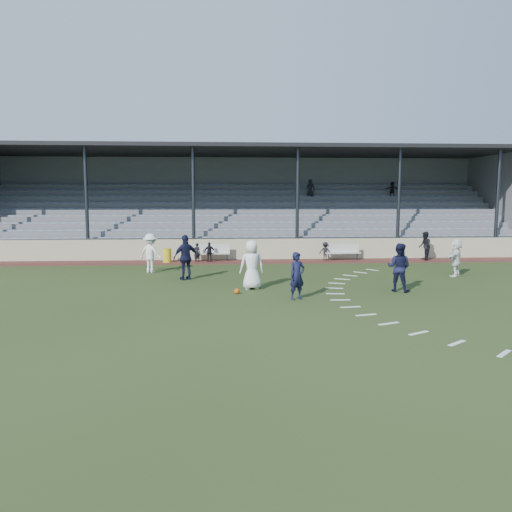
{
  "coord_description": "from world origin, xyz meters",
  "views": [
    {
      "loc": [
        -1.28,
        -17.18,
        3.7
      ],
      "look_at": [
        0.0,
        2.5,
        1.3
      ],
      "focal_mm": 35.0,
      "sensor_mm": 36.0,
      "label": 1
    }
  ],
  "objects": [
    {
      "name": "player_white_lead",
      "position": [
        -0.18,
        2.3,
        0.98
      ],
      "size": [
        1.03,
        0.74,
        1.95
      ],
      "primitive_type": "imported",
      "rotation": [
        0.0,
        0.0,
        3.27
      ],
      "color": "white",
      "rests_on": "ground"
    },
    {
      "name": "sub_right",
      "position": [
        4.49,
        10.72,
        0.54
      ],
      "size": [
        0.76,
        0.58,
        1.04
      ],
      "primitive_type": "imported",
      "rotation": [
        0.0,
        0.0,
        2.82
      ],
      "color": "black",
      "rests_on": "cinder_track"
    },
    {
      "name": "penalty_arc",
      "position": [
        4.12,
        0.0,
        0.01
      ],
      "size": [
        3.89,
        14.63,
        0.01
      ],
      "color": "white",
      "rests_on": "ground"
    },
    {
      "name": "trash_bin",
      "position": [
        -4.41,
        10.44,
        0.4
      ],
      "size": [
        0.48,
        0.48,
        0.76
      ],
      "primitive_type": "cylinder",
      "color": "gold",
      "rests_on": "cinder_track"
    },
    {
      "name": "official",
      "position": [
        10.16,
        10.39,
        0.84
      ],
      "size": [
        0.76,
        0.9,
        1.64
      ],
      "primitive_type": "imported",
      "rotation": [
        0.0,
        0.0,
        4.52
      ],
      "color": "black",
      "rests_on": "cinder_track"
    },
    {
      "name": "cinder_track",
      "position": [
        0.0,
        10.5,
        0.01
      ],
      "size": [
        34.0,
        2.0,
        0.02
      ],
      "primitive_type": "cube",
      "color": "#4F241F",
      "rests_on": "ground"
    },
    {
      "name": "ground",
      "position": [
        0.0,
        0.0,
        0.0
      ],
      "size": [
        90.0,
        90.0,
        0.0
      ],
      "primitive_type": "plane",
      "color": "#293A18",
      "rests_on": "ground"
    },
    {
      "name": "player_white_back",
      "position": [
        9.37,
        4.91,
        0.87
      ],
      "size": [
        1.44,
        1.57,
        1.75
      ],
      "primitive_type": "imported",
      "rotation": [
        0.0,
        0.0,
        4.01
      ],
      "color": "white",
      "rests_on": "ground"
    },
    {
      "name": "player_white_wing",
      "position": [
        -4.8,
        6.94,
        0.94
      ],
      "size": [
        1.4,
        1.16,
        1.88
      ],
      "primitive_type": "imported",
      "rotation": [
        0.0,
        0.0,
        2.69
      ],
      "color": "white",
      "rests_on": "ground"
    },
    {
      "name": "retaining_wall",
      "position": [
        0.0,
        11.55,
        0.6
      ],
      "size": [
        34.0,
        0.18,
        1.2
      ],
      "primitive_type": "cube",
      "color": "#BDB591",
      "rests_on": "ground"
    },
    {
      "name": "football",
      "position": [
        -0.8,
        1.36,
        0.1
      ],
      "size": [
        0.21,
        0.21,
        0.21
      ],
      "primitive_type": "sphere",
      "color": "#D34E0C",
      "rests_on": "ground"
    },
    {
      "name": "grandstand",
      "position": [
        0.01,
        16.26,
        2.2
      ],
      "size": [
        34.6,
        9.0,
        6.61
      ],
      "color": "slate",
      "rests_on": "ground"
    },
    {
      "name": "sub_left_far",
      "position": [
        -2.08,
        10.44,
        0.57
      ],
      "size": [
        0.68,
        0.36,
        1.11
      ],
      "primitive_type": "imported",
      "rotation": [
        0.0,
        0.0,
        3.29
      ],
      "color": "black",
      "rests_on": "cinder_track"
    },
    {
      "name": "player_navy_lead",
      "position": [
        1.32,
        0.21,
        0.85
      ],
      "size": [
        0.74,
        0.64,
        1.71
      ],
      "primitive_type": "imported",
      "rotation": [
        0.0,
        0.0,
        0.46
      ],
      "color": "black",
      "rests_on": "ground"
    },
    {
      "name": "player_navy_wing",
      "position": [
        -2.94,
        4.7,
        0.99
      ],
      "size": [
        1.26,
        0.96,
        1.98
      ],
      "primitive_type": "imported",
      "rotation": [
        0.0,
        0.0,
        3.61
      ],
      "color": "black",
      "rests_on": "ground"
    },
    {
      "name": "bench_right",
      "position": [
        5.48,
        10.7,
        0.58
      ],
      "size": [
        2.03,
        0.65,
        0.95
      ],
      "rotation": [
        0.0,
        0.0,
        0.1
      ],
      "color": "beige",
      "rests_on": "cinder_track"
    },
    {
      "name": "bench_left",
      "position": [
        -1.95,
        10.89,
        0.58
      ],
      "size": [
        2.0,
        0.47,
        0.95
      ],
      "rotation": [
        0.0,
        0.0,
        -0.01
      ],
      "color": "beige",
      "rests_on": "cinder_track"
    },
    {
      "name": "player_navy_mid",
      "position": [
        5.47,
        1.47,
        0.94
      ],
      "size": [
        1.15,
        1.1,
        1.88
      ],
      "primitive_type": "imported",
      "rotation": [
        0.0,
        0.0,
        2.55
      ],
      "color": "black",
      "rests_on": "ground"
    },
    {
      "name": "sub_left_near",
      "position": [
        -2.78,
        10.46,
        0.55
      ],
      "size": [
        0.44,
        0.35,
        1.06
      ],
      "primitive_type": "imported",
      "rotation": [
        0.0,
        0.0,
        3.41
      ],
      "color": "black",
      "rests_on": "cinder_track"
    }
  ]
}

